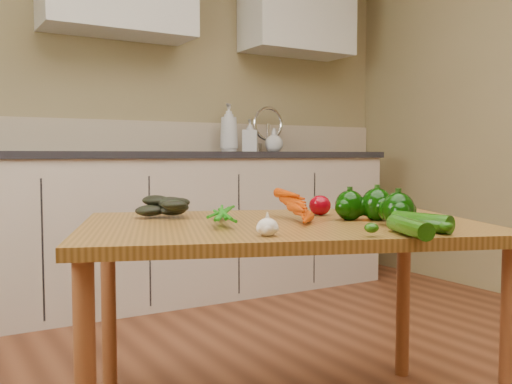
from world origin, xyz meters
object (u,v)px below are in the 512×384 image
Objects in this scene: pepper_c at (398,209)px; tomato_a at (320,205)px; tomato_b at (351,205)px; zucchini_a at (422,222)px; soap_bottle_b at (250,136)px; leafy_greens at (162,205)px; table at (283,245)px; soap_bottle_a at (229,128)px; carrot_bunch at (272,212)px; tomato_c at (371,206)px; soap_bottle_c at (274,140)px; zucchini_b at (409,227)px; pepper_b at (377,205)px; garlic_bulb at (267,227)px; pepper_a at (350,205)px.

tomato_a is (-0.02, 0.35, -0.01)m from pepper_c.
tomato_b reaches higher than zucchini_a.
tomato_b is (-0.58, -1.73, -0.31)m from soap_bottle_b.
tomato_a is at bearing -79.58° from soap_bottle_b.
leafy_greens is 0.68m from tomato_b.
leafy_greens is at bearing 154.57° from table.
carrot_bunch is at bearing -72.04° from soap_bottle_a.
tomato_c is at bearing 66.86° from zucchini_a.
soap_bottle_b is 1.35× the size of soap_bottle_c.
zucchini_b is (-0.10, -0.05, -0.00)m from zucchini_a.
tomato_c is at bearing -79.03° from tomato_b.
tomato_c reaches higher than table.
carrot_bunch is 0.39m from pepper_c.
zucchini_b is (-0.26, -0.44, -0.01)m from tomato_c.
leafy_greens is at bearing 144.27° from pepper_b.
garlic_bulb is (-1.15, -2.07, -0.32)m from soap_bottle_b.
soap_bottle_a is 1.82× the size of zucchini_a.
pepper_c reaches higher than table.
soap_bottle_a is 2.38m from zucchini_a.
tomato_b is (0.07, 0.21, -0.02)m from pepper_b.
carrot_bunch reaches higher than garlic_bulb.
leafy_greens is 0.86× the size of zucchini_b.
leafy_greens is at bearing 162.54° from tomato_b.
tomato_c is at bearing -60.97° from soap_bottle_a.
pepper_a is 0.46× the size of zucchini_b.
soap_bottle_c is 1.63× the size of pepper_c.
tomato_b reaches higher than zucchini_b.
pepper_c reaches higher than garlic_bulb.
soap_bottle_a reaches higher than table.
soap_bottle_a is at bearing 75.81° from tomato_b.
pepper_c reaches higher than pepper_a.
carrot_bunch is at bearing 128.99° from soap_bottle_c.
tomato_c reaches higher than zucchini_a.
tomato_c is at bearing -23.77° from leafy_greens.
table is 15.13× the size of pepper_a.
carrot_bunch is (-1.15, -1.79, -0.28)m from soap_bottle_c.
tomato_a is 0.54m from zucchini_b.
soap_bottle_c is 0.78× the size of zucchini_b.
soap_bottle_b is at bearing 69.92° from zucchini_b.
tomato_c is at bearing -74.19° from soap_bottle_b.
tomato_b is (0.36, 0.10, 0.11)m from table.
soap_bottle_b is at bearing 67.46° from tomato_a.
pepper_a is at bearing -1.65° from carrot_bunch.
tomato_a reaches higher than tomato_c.
soap_bottle_c is at bearing 62.23° from tomato_a.
garlic_bulb is at bearing -166.12° from pepper_b.
soap_bottle_b is 1.23× the size of leafy_greens.
tomato_c reaches higher than garlic_bulb.
zucchini_a is 0.86× the size of zucchini_b.
tomato_a is 1.07× the size of tomato_c.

